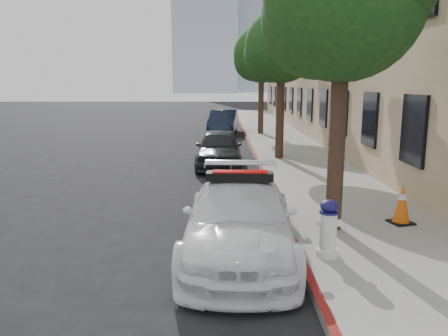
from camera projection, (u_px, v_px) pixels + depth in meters
name	position (u px, v px, depth m)	size (l,w,h in m)	color
ground	(188.00, 207.00, 10.24)	(120.00, 120.00, 0.00)	black
sidewalk	(283.00, 145.00, 20.05)	(3.20, 50.00, 0.15)	gray
curb_strip	(250.00, 145.00, 20.04)	(0.12, 50.00, 0.15)	maroon
building	(374.00, 43.00, 24.04)	(8.00, 36.00, 10.00)	tan
tower_right	(248.00, 22.00, 138.58)	(14.00, 14.00, 44.00)	#9EA8B7
tree_mid	(283.00, 45.00, 15.33)	(2.77, 2.64, 5.43)	black
tree_far	(262.00, 54.00, 23.14)	(3.10, 3.00, 5.81)	black
police_car	(239.00, 217.00, 7.32)	(1.99, 4.48, 1.43)	white
parked_car_mid	(219.00, 148.00, 15.02)	(1.53, 3.80, 1.29)	#202428
parked_car_far	(223.00, 122.00, 24.68)	(1.45, 4.17, 1.37)	black
fire_hydrant	(328.00, 229.00, 6.86)	(0.39, 0.35, 0.92)	white
traffic_cone	(402.00, 204.00, 8.48)	(0.51, 0.51, 0.79)	black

